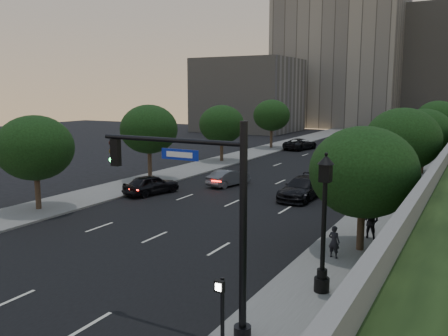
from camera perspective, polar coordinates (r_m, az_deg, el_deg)
The scene contains 27 objects.
ground at distance 22.70m, azimuth -16.11°, elevation -11.41°, with size 160.00×160.00×0.00m, color black.
road_surface at distance 48.04m, azimuth 9.93°, elevation -0.29°, with size 16.00×140.00×0.02m, color black.
sidewalk_right at distance 45.82m, azimuth 22.14°, elevation -1.22°, with size 4.50×140.00×0.15m, color slate.
sidewalk_left at distance 52.19m, azimuth -0.77°, elevation 0.68°, with size 4.50×140.00×0.15m, color slate.
office_block_left at distance 111.10m, azimuth 13.85°, elevation 13.21°, with size 26.00×20.00×32.00m, color gray.
office_block_mid at distance 117.35m, azimuth 24.75°, elevation 10.95°, with size 22.00×18.00×26.00m, color gray.
office_block_filler at distance 94.36m, azimuth 2.93°, elevation 8.73°, with size 18.00×16.00×14.00m, color gray.
tree_right_a at distance 23.72m, azimuth 16.42°, elevation -0.47°, with size 5.20×5.20×6.24m.
tree_right_b at distance 35.38m, azimuth 20.70°, elevation 3.22°, with size 5.20×5.20×6.74m.
tree_right_c at distance 48.29m, azimuth 22.91°, elevation 3.97°, with size 5.20×5.20×6.24m.
tree_right_d at distance 62.16m, azimuth 24.33°, elevation 5.36°, with size 5.20×5.20×6.74m.
tree_right_e at distance 77.13m, azimuth 25.23°, elevation 5.53°, with size 5.20×5.20×6.24m.
tree_left_a at distance 33.18m, azimuth -21.79°, elevation 2.26°, with size 5.00×5.00×6.34m.
tree_left_b at distance 41.76m, azimuth -9.02°, elevation 4.63°, with size 5.00×5.00×6.71m.
tree_left_c at distance 52.63m, azimuth -0.29°, elevation 5.28°, with size 5.00×5.00×6.34m.
tree_left_d at distance 65.18m, azimuth 5.74°, elevation 6.33°, with size 5.00×5.00×6.71m.
traffic_signal_mast at distance 15.15m, azimuth -1.41°, elevation -6.85°, with size 5.68×0.56×7.00m.
street_lamp at distance 18.63m, azimuth 11.89°, elevation -7.28°, with size 0.64×0.64×5.62m.
pedestrian_signal at distance 14.50m, azimuth -0.29°, elevation -16.54°, with size 0.30×0.33×2.50m.
sedan_near_left at distance 36.82m, azimuth -8.74°, elevation -1.96°, with size 1.82×4.53×1.54m, color black.
sedan_mid_left at distance 39.65m, azimuth 0.57°, elevation -1.17°, with size 1.45×4.17×1.37m, color #525459.
sedan_far_left at distance 64.82m, azimuth 9.17°, elevation 2.86°, with size 2.55×5.52×1.54m, color black.
sedan_near_right at distance 35.32m, azimuth 9.42°, elevation -2.41°, with size 2.24×5.52×1.60m, color black.
sedan_far_right at distance 52.45m, azimuth 17.07°, elevation 0.95°, with size 1.54×3.83×1.30m, color #5B5E62.
pedestrian_a at distance 22.95m, azimuth 13.10°, elevation -8.63°, with size 0.56×0.37×1.53m, color black.
pedestrian_b at distance 26.40m, azimuth 17.26°, elevation -6.10°, with size 0.89×0.70×1.84m, color black.
pedestrian_c at distance 31.06m, azimuth 16.48°, elevation -3.95°, with size 0.97×0.40×1.66m, color black.
Camera 1 is at (15.23, -14.88, 7.88)m, focal length 38.00 mm.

